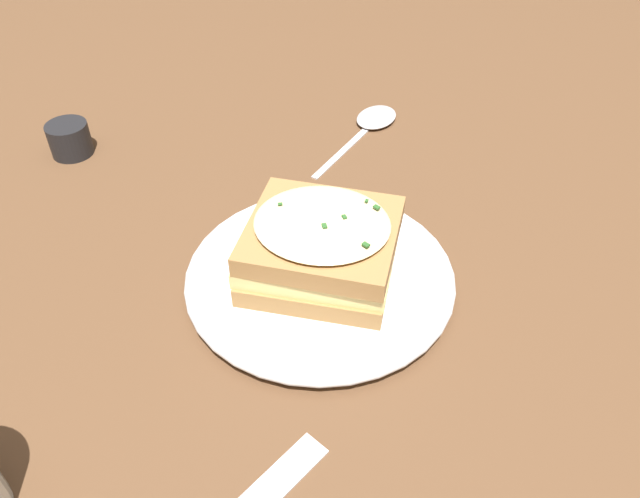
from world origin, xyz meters
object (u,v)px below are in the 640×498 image
sandwich (321,247)px  condiment_pot (70,139)px  spoon (373,121)px  dinner_plate (320,277)px

sandwich → condiment_pot: (0.09, 0.36, -0.03)m
sandwich → spoon: 0.30m
sandwich → condiment_pot: bearing=75.9°
sandwich → spoon: (0.29, 0.05, -0.04)m
dinner_plate → condiment_pot: 0.37m
spoon → sandwich: bearing=-71.5°
sandwich → spoon: sandwich is taller
spoon → condiment_pot: size_ratio=3.84×
sandwich → spoon: size_ratio=0.81×
dinner_plate → sandwich: (0.00, -0.00, 0.04)m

